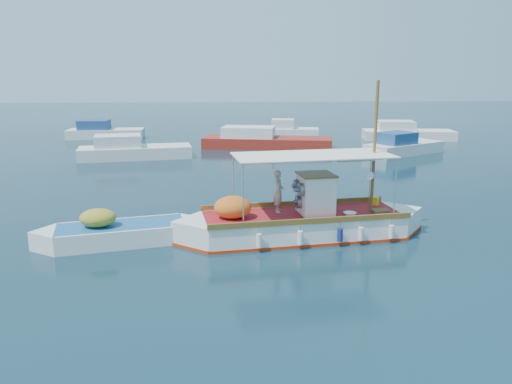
{
  "coord_description": "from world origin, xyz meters",
  "views": [
    {
      "loc": [
        -2.35,
        -17.48,
        5.71
      ],
      "look_at": [
        -1.18,
        0.0,
        1.47
      ],
      "focal_mm": 35.0,
      "sensor_mm": 36.0,
      "label": 1
    }
  ],
  "objects": [
    {
      "name": "bg_boat_e",
      "position": [
        13.38,
        24.49,
        0.49
      ],
      "size": [
        7.83,
        3.45,
        1.8
      ],
      "rotation": [
        0.0,
        0.0,
        -0.11
      ],
      "color": "silver",
      "rests_on": "ground"
    },
    {
      "name": "bg_boat_far_w",
      "position": [
        -12.79,
        27.04,
        0.49
      ],
      "size": [
        6.53,
        2.51,
        1.8
      ],
      "rotation": [
        0.0,
        0.0,
        0.03
      ],
      "color": "silver",
      "rests_on": "ground"
    },
    {
      "name": "bg_boat_nw",
      "position": [
        -8.49,
        16.29,
        0.49
      ],
      "size": [
        7.68,
        3.6,
        1.8
      ],
      "rotation": [
        0.0,
        0.0,
        0.17
      ],
      "color": "silver",
      "rests_on": "ground"
    },
    {
      "name": "bg_boat_ne",
      "position": [
        10.35,
        16.8,
        0.49
      ],
      "size": [
        6.36,
        4.96,
        1.8
      ],
      "rotation": [
        0.0,
        0.0,
        0.53
      ],
      "color": "silver",
      "rests_on": "ground"
    },
    {
      "name": "fishing_caique",
      "position": [
        0.36,
        -0.76,
        0.49
      ],
      "size": [
        9.12,
        3.33,
        5.61
      ],
      "rotation": [
        0.0,
        0.0,
        0.13
      ],
      "color": "white",
      "rests_on": "ground"
    },
    {
      "name": "bg_boat_far_n",
      "position": [
        3.58,
        26.68,
        0.49
      ],
      "size": [
        5.14,
        2.75,
        1.8
      ],
      "rotation": [
        0.0,
        0.0,
        -0.16
      ],
      "color": "silver",
      "rests_on": "ground"
    },
    {
      "name": "bg_boat_n",
      "position": [
        0.76,
        20.55,
        0.49
      ],
      "size": [
        10.15,
        4.62,
        1.8
      ],
      "rotation": [
        0.0,
        0.0,
        -0.19
      ],
      "color": "maroon",
      "rests_on": "ground"
    },
    {
      "name": "ground",
      "position": [
        0.0,
        0.0,
        0.0
      ],
      "size": [
        160.0,
        160.0,
        0.0
      ],
      "primitive_type": "plane",
      "color": "black",
      "rests_on": "ground"
    },
    {
      "name": "dinghy",
      "position": [
        -5.91,
        -1.0,
        0.3
      ],
      "size": [
        5.74,
        2.56,
        1.44
      ],
      "rotation": [
        0.0,
        0.0,
        0.23
      ],
      "color": "white",
      "rests_on": "ground"
    }
  ]
}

